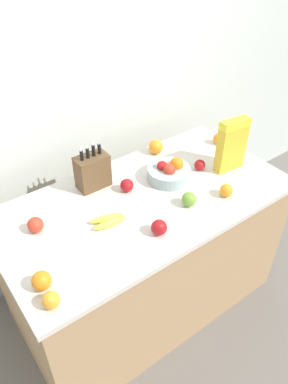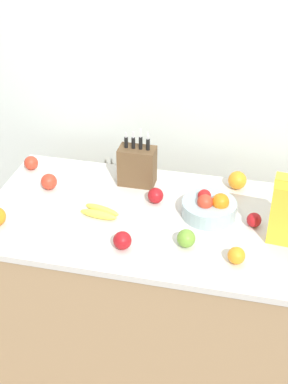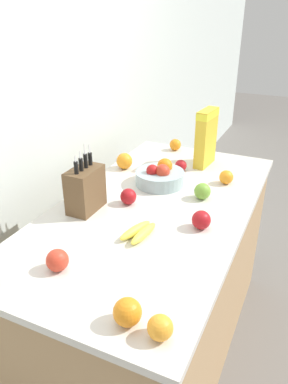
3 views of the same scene
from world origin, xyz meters
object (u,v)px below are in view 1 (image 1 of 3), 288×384
Objects in this scene: orange_mid_right at (219,139)px; orange_near_bowl at (156,147)px; fruit_bowl at (169,172)px; apple_rear at (200,165)px; orange_back_center at (51,300)px; apple_by_knife_block at (159,227)px; orange_front_right at (42,281)px; cereal_box at (232,143)px; apple_leftmost at (189,199)px; banana_bunch at (108,221)px; apple_near_bananas at (127,185)px; apple_middle at (35,225)px; knife_block at (93,171)px; orange_front_left at (226,191)px.

orange_near_bowl is (-0.40, 0.15, 0.01)m from orange_mid_right.
fruit_bowl reaches higher than apple_rear.
apple_by_knife_block is at bearing 6.51° from orange_back_center.
orange_near_bowl is at bearing 28.10° from orange_front_right.
cereal_box reaches higher than apple_leftmost.
orange_front_right reaches higher than banana_bunch.
apple_by_knife_block reaches higher than apple_near_bananas.
apple_middle is (-0.78, 0.05, -0.01)m from fruit_bowl.
apple_middle is (-0.98, 0.09, 0.01)m from apple_rear.
knife_block reaches higher than orange_mid_right.
knife_block is 0.95× the size of cereal_box.
knife_block reaches higher than apple_by_knife_block.
orange_near_bowl reaches higher than banana_bunch.
knife_block is 0.54m from apple_leftmost.
orange_back_center is at bearing -147.71° from orange_near_bowl.
apple_leftmost is at bearing -142.62° from apple_rear.
orange_front_left is 1.00× the size of orange_mid_right.
apple_rear is at bearing 12.31° from orange_front_right.
orange_front_left reaches higher than banana_bunch.
cereal_box reaches higher than orange_near_bowl.
cereal_box is 3.79× the size of orange_front_right.
orange_mid_right is 0.80× the size of orange_near_bowl.
apple_by_knife_block is (-0.67, -0.19, -0.13)m from cereal_box.
apple_middle is (-1.13, 0.18, -0.13)m from cereal_box.
fruit_bowl reaches higher than apple_leftmost.
apple_near_bananas is 1.02× the size of orange_back_center.
apple_rear is (0.68, 0.08, 0.01)m from banana_bunch.
apple_leftmost is 0.87× the size of orange_near_bowl.
orange_front_right is (-0.52, -0.47, -0.06)m from knife_block.
apple_leftmost is at bearing -56.66° from apple_near_bananas.
orange_front_right reaches higher than apple_leftmost.
fruit_bowl is at bearing -10.67° from apple_near_bananas.
orange_front_right is at bearing -167.69° from apple_rear.
orange_near_bowl is at bearing 127.75° from cereal_box.
orange_mid_right is (0.50, 0.11, -0.01)m from fruit_bowl.
banana_bunch is 1.00m from orange_mid_right.
orange_near_bowl is (0.48, 0.06, -0.05)m from knife_block.
knife_block is 4.21× the size of orange_front_left.
apple_rear is at bearing 37.38° from apple_leftmost.
apple_leftmost is at bearing -17.37° from banana_bunch.
apple_by_knife_block reaches higher than banana_bunch.
orange_front_left is at bearing -20.67° from apple_middle.
cereal_box is at bearing -23.79° from knife_block.
apple_leftmost reaches higher than apple_near_bananas.
cereal_box reaches higher than knife_block.
banana_bunch is at bearing 31.94° from orange_back_center.
cereal_box is 1.15m from apple_middle.
apple_leftmost is 0.26m from apple_by_knife_block.
cereal_box reaches higher than apple_by_knife_block.
orange_mid_right is (0.15, 0.23, -0.14)m from cereal_box.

